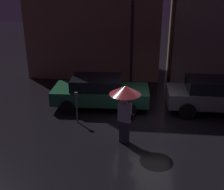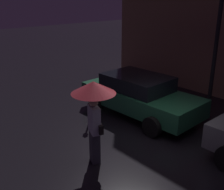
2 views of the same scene
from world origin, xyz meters
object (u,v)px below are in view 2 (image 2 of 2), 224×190
(pedestrian_with_umbrella, at_px, (94,100))
(street_lamp_near, at_px, (220,12))
(parking_meter, at_px, (89,99))
(parked_car_green, at_px, (140,95))

(pedestrian_with_umbrella, distance_m, street_lamp_near, 5.61)
(parking_meter, bearing_deg, street_lamp_near, 63.61)
(pedestrian_with_umbrella, relative_size, parking_meter, 1.64)
(parked_car_green, height_order, parking_meter, parked_car_green)
(street_lamp_near, bearing_deg, pedestrian_with_umbrella, -90.06)
(parked_car_green, distance_m, street_lamp_near, 3.80)
(pedestrian_with_umbrella, relative_size, street_lamp_near, 0.43)
(parking_meter, xyz_separation_m, street_lamp_near, (1.98, 3.99, 2.62))
(pedestrian_with_umbrella, height_order, street_lamp_near, street_lamp_near)
(parked_car_green, height_order, pedestrian_with_umbrella, pedestrian_with_umbrella)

